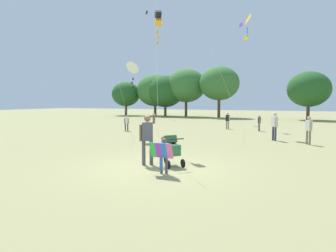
{
  "coord_description": "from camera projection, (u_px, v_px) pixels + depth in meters",
  "views": [
    {
      "loc": [
        4.23,
        -8.64,
        2.17
      ],
      "look_at": [
        0.06,
        0.73,
        1.3
      ],
      "focal_mm": 31.92,
      "sensor_mm": 36.0,
      "label": 1
    }
  ],
  "objects": [
    {
      "name": "child_with_butterfly_kite",
      "position": [
        163.0,
        153.0,
        8.79
      ],
      "size": [
        0.73,
        0.34,
        1.08
      ],
      "color": "#4C4C51",
      "rests_on": "ground"
    },
    {
      "name": "kite_green_novelty",
      "position": [
        132.0,
        68.0,
        16.69
      ],
      "size": [
        0.82,
        1.8,
        4.35
      ],
      "color": "white",
      "rests_on": "ground"
    },
    {
      "name": "ground_plane",
      "position": [
        157.0,
        167.0,
        9.76
      ],
      "size": [
        120.0,
        120.0,
        0.0
      ],
      "primitive_type": "plane",
      "color": "#938E5B"
    },
    {
      "name": "kite_orange_delta",
      "position": [
        246.0,
        25.0,
        18.88
      ],
      "size": [
        2.69,
        3.43,
        7.75
      ],
      "color": "#F4A319",
      "rests_on": "ground"
    },
    {
      "name": "treeline_distant",
      "position": [
        244.0,
        86.0,
        36.87
      ],
      "size": [
        43.06,
        6.54,
        6.71
      ],
      "color": "brown",
      "rests_on": "ground"
    },
    {
      "name": "distant_kites_cluster",
      "position": [
        252.0,
        7.0,
        30.56
      ],
      "size": [
        29.72,
        14.46,
        10.24
      ],
      "color": "pink"
    },
    {
      "name": "stroller",
      "position": [
        171.0,
        148.0,
        9.91
      ],
      "size": [
        1.0,
        0.95,
        1.03
      ],
      "color": "black",
      "rests_on": "ground"
    },
    {
      "name": "person_red_shirt",
      "position": [
        259.0,
        122.0,
        21.24
      ],
      "size": [
        0.23,
        0.36,
        1.16
      ],
      "color": "#4C4C51",
      "rests_on": "ground"
    },
    {
      "name": "person_couple_left",
      "position": [
        309.0,
        128.0,
        14.72
      ],
      "size": [
        0.33,
        0.38,
        1.41
      ],
      "color": "#7F705B",
      "rests_on": "ground"
    },
    {
      "name": "person_adult_flyer",
      "position": [
        147.0,
        135.0,
        10.03
      ],
      "size": [
        0.54,
        0.66,
        1.76
      ],
      "color": "#4C4C51",
      "rests_on": "ground"
    },
    {
      "name": "person_sitting_far",
      "position": [
        228.0,
        119.0,
        22.78
      ],
      "size": [
        0.34,
        0.29,
        1.26
      ],
      "color": "#7F705B",
      "rests_on": "ground"
    },
    {
      "name": "person_back_turned",
      "position": [
        126.0,
        122.0,
        21.31
      ],
      "size": [
        0.32,
        0.25,
        1.13
      ],
      "color": "#232328",
      "rests_on": "ground"
    },
    {
      "name": "kite_adult_black",
      "position": [
        158.0,
        19.0,
        12.62
      ],
      "size": [
        1.43,
        2.93,
        5.99
      ],
      "color": "black",
      "rests_on": "ground"
    },
    {
      "name": "person_kid_running",
      "position": [
        275.0,
        124.0,
        16.2
      ],
      "size": [
        0.36,
        0.42,
        1.53
      ],
      "color": "#33384C",
      "rests_on": "ground"
    }
  ]
}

